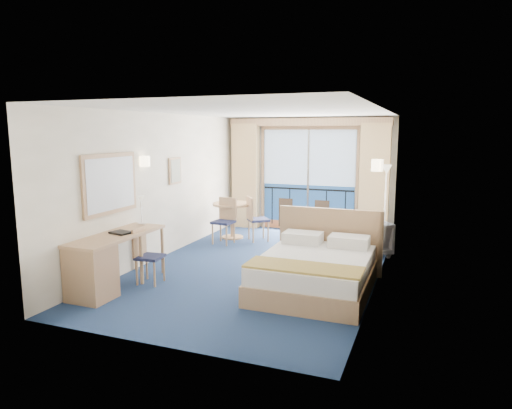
# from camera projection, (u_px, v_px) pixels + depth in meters

# --- Properties ---
(floor) EXTENTS (6.50, 6.50, 0.00)m
(floor) POSITION_uv_depth(u_px,v_px,m) (261.00, 266.00, 8.07)
(floor) COLOR navy
(floor) RESTS_ON ground
(room_walls) EXTENTS (4.04, 6.54, 2.72)m
(room_walls) POSITION_uv_depth(u_px,v_px,m) (261.00, 166.00, 7.79)
(room_walls) COLOR beige
(room_walls) RESTS_ON ground
(balcony_door) EXTENTS (2.36, 0.03, 2.52)m
(balcony_door) POSITION_uv_depth(u_px,v_px,m) (308.00, 183.00, 10.86)
(balcony_door) COLOR navy
(balcony_door) RESTS_ON room_walls
(curtain_left) EXTENTS (0.65, 0.22, 2.55)m
(curtain_left) POSITION_uv_depth(u_px,v_px,m) (246.00, 176.00, 11.24)
(curtain_left) COLOR tan
(curtain_left) RESTS_ON room_walls
(curtain_right) EXTENTS (0.65, 0.22, 2.55)m
(curtain_right) POSITION_uv_depth(u_px,v_px,m) (374.00, 181.00, 10.15)
(curtain_right) COLOR tan
(curtain_right) RESTS_ON room_walls
(pelmet) EXTENTS (3.80, 0.25, 0.18)m
(pelmet) POSITION_uv_depth(u_px,v_px,m) (308.00, 122.00, 10.52)
(pelmet) COLOR tan
(pelmet) RESTS_ON room_walls
(mirror) EXTENTS (0.05, 1.25, 0.95)m
(mirror) POSITION_uv_depth(u_px,v_px,m) (110.00, 184.00, 7.13)
(mirror) COLOR tan
(mirror) RESTS_ON room_walls
(wall_print) EXTENTS (0.04, 0.42, 0.52)m
(wall_print) POSITION_uv_depth(u_px,v_px,m) (175.00, 171.00, 8.92)
(wall_print) COLOR tan
(wall_print) RESTS_ON room_walls
(sconce_left) EXTENTS (0.18, 0.18, 0.18)m
(sconce_left) POSITION_uv_depth(u_px,v_px,m) (145.00, 161.00, 7.91)
(sconce_left) COLOR beige
(sconce_left) RESTS_ON room_walls
(sconce_right) EXTENTS (0.18, 0.18, 0.18)m
(sconce_right) POSITION_uv_depth(u_px,v_px,m) (377.00, 165.00, 6.95)
(sconce_right) COLOR beige
(sconce_right) RESTS_ON room_walls
(bed) EXTENTS (1.74, 2.07, 1.10)m
(bed) POSITION_uv_depth(u_px,v_px,m) (316.00, 270.00, 6.82)
(bed) COLOR tan
(bed) RESTS_ON ground
(nightstand) EXTENTS (0.41, 0.39, 0.53)m
(nightstand) POSITION_uv_depth(u_px,v_px,m) (367.00, 255.00, 7.80)
(nightstand) COLOR #9B7152
(nightstand) RESTS_ON ground
(phone) EXTENTS (0.22, 0.20, 0.08)m
(phone) POSITION_uv_depth(u_px,v_px,m) (368.00, 238.00, 7.73)
(phone) COLOR beige
(phone) RESTS_ON nightstand
(armchair) EXTENTS (1.02, 1.03, 0.68)m
(armchair) POSITION_uv_depth(u_px,v_px,m) (368.00, 238.00, 8.76)
(armchair) COLOR #434852
(armchair) RESTS_ON ground
(floor_lamp) EXTENTS (0.23, 0.23, 1.68)m
(floor_lamp) POSITION_uv_depth(u_px,v_px,m) (386.00, 184.00, 9.52)
(floor_lamp) COLOR silver
(floor_lamp) RESTS_ON ground
(desk) EXTENTS (0.60, 1.75, 0.82)m
(desk) POSITION_uv_depth(u_px,v_px,m) (97.00, 266.00, 6.53)
(desk) COLOR tan
(desk) RESTS_ON ground
(desk_chair) EXTENTS (0.42, 0.41, 0.88)m
(desk_chair) POSITION_uv_depth(u_px,v_px,m) (145.00, 252.00, 7.13)
(desk_chair) COLOR #1C2243
(desk_chair) RESTS_ON ground
(folder) EXTENTS (0.35, 0.30, 0.03)m
(folder) POSITION_uv_depth(u_px,v_px,m) (121.00, 233.00, 6.96)
(folder) COLOR black
(folder) RESTS_ON desk
(desk_lamp) EXTENTS (0.13, 0.13, 0.47)m
(desk_lamp) POSITION_uv_depth(u_px,v_px,m) (141.00, 204.00, 7.51)
(desk_lamp) COLOR silver
(desk_lamp) RESTS_ON desk
(round_table) EXTENTS (0.87, 0.87, 0.79)m
(round_table) POSITION_uv_depth(u_px,v_px,m) (232.00, 212.00, 10.15)
(round_table) COLOR tan
(round_table) RESTS_ON ground
(table_chair_a) EXTENTS (0.59, 0.59, 0.97)m
(table_chair_a) POSITION_uv_depth(u_px,v_px,m) (255.00, 216.00, 9.88)
(table_chair_a) COLOR #1C2243
(table_chair_a) RESTS_ON ground
(table_chair_b) EXTENTS (0.45, 0.46, 0.97)m
(table_chair_b) POSITION_uv_depth(u_px,v_px,m) (225.00, 218.00, 9.71)
(table_chair_b) COLOR #1C2243
(table_chair_b) RESTS_ON ground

